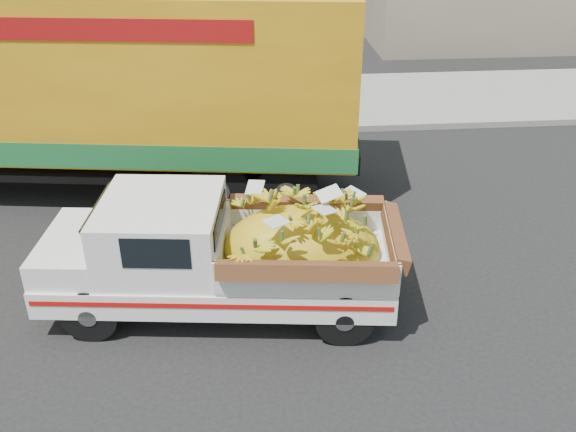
{
  "coord_description": "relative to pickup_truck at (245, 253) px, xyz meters",
  "views": [
    {
      "loc": [
        2.18,
        -7.48,
        5.62
      ],
      "look_at": [
        2.87,
        0.52,
        1.17
      ],
      "focal_mm": 40.0,
      "sensor_mm": 36.0,
      "label": 1
    }
  ],
  "objects": [
    {
      "name": "pickup_truck",
      "position": [
        0.0,
        0.0,
        0.0
      ],
      "size": [
        4.97,
        2.28,
        1.68
      ],
      "rotation": [
        0.0,
        0.0,
        -0.11
      ],
      "color": "black",
      "rests_on": "ground"
    },
    {
      "name": "ground",
      "position": [
        -2.23,
        -0.02,
        -0.9
      ],
      "size": [
        100.0,
        100.0,
        0.0
      ],
      "primitive_type": "plane",
      "color": "black",
      "rests_on": "ground"
    },
    {
      "name": "sidewalk",
      "position": [
        -2.23,
        8.8,
        -0.83
      ],
      "size": [
        60.0,
        4.0,
        0.14
      ],
      "primitive_type": "cube",
      "color": "gray",
      "rests_on": "ground"
    },
    {
      "name": "semi_trailer",
      "position": [
        -3.69,
        4.25,
        1.22
      ],
      "size": [
        12.06,
        4.13,
        3.8
      ],
      "rotation": [
        0.0,
        0.0,
        -0.14
      ],
      "color": "black",
      "rests_on": "ground"
    },
    {
      "name": "curb",
      "position": [
        -2.23,
        6.7,
        -0.83
      ],
      "size": [
        60.0,
        0.25,
        0.15
      ],
      "primitive_type": "cube",
      "color": "gray",
      "rests_on": "ground"
    }
  ]
}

